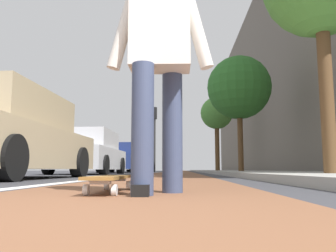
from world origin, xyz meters
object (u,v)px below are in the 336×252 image
skater_person (159,52)px  traffic_light (155,127)px  parked_car_mid (88,154)px  street_tree_mid (239,88)px  parked_car_far (121,159)px  street_tree_far (217,114)px  parked_car_near (2,137)px  skateboard (110,179)px  parked_car_end (137,162)px

skater_person → traffic_light: (20.65, 1.67, 2.06)m
parked_car_mid → street_tree_mid: 6.35m
skater_person → parked_car_far: bearing=10.9°
parked_car_far → street_tree_far: bearing=-51.6°
parked_car_far → street_tree_far: street_tree_far is taller
parked_car_near → skateboard: bearing=-142.4°
street_tree_mid → skater_person: bearing=167.8°
parked_car_mid → traffic_light: size_ratio=0.96×
parked_car_mid → traffic_light: traffic_light is taller
street_tree_mid → parked_car_far: bearing=50.6°
parked_car_end → traffic_light: traffic_light is taller
parked_car_near → parked_car_far: bearing=0.4°
parked_car_far → skater_person: bearing=-169.1°
parked_car_mid → street_tree_far: street_tree_far is taller
parked_car_far → parked_car_end: 6.08m
skateboard → parked_car_end: (21.58, 2.61, 0.60)m
parked_car_mid → street_tree_mid: size_ratio=0.90×
parked_car_mid → street_tree_mid: (1.84, -5.45, 2.68)m
parked_car_near → parked_car_mid: size_ratio=1.06×
parked_car_near → parked_car_far: 12.16m
skater_person → parked_car_end: size_ratio=0.40×
parked_car_end → street_tree_far: 6.44m
street_tree_mid → street_tree_far: size_ratio=0.96×
skater_person → skateboard: bearing=66.7°
skater_person → parked_car_mid: skater_person is taller
skater_person → street_tree_mid: street_tree_mid is taller
parked_car_end → skateboard: bearing=-173.1°
parked_car_far → traffic_light: size_ratio=1.02×
street_tree_far → parked_car_far: bearing=128.4°
street_tree_far → parked_car_end: bearing=71.7°
skater_person → parked_car_near: bearing=39.9°
skater_person → street_tree_far: 20.29m
skater_person → parked_car_end: 21.93m
parked_car_end → street_tree_far: street_tree_far is taller
traffic_light → parked_car_far: bearing=165.0°
skater_person → traffic_light: 20.82m
skateboard → skater_person: (-0.15, -0.35, 0.84)m
parked_car_near → traffic_light: 17.36m
skater_person → parked_car_end: (21.73, 2.96, -0.24)m
traffic_light → street_tree_far: 4.22m
skater_person → parked_car_far: 15.93m
parked_car_end → street_tree_far: bearing=-108.3°
parked_car_mid → traffic_light: 11.62m
traffic_light → street_tree_mid: size_ratio=0.94×
street_tree_mid → parked_car_near: bearing=145.3°
parked_car_near → parked_car_mid: bearing=1.1°
traffic_light → street_tree_far: size_ratio=0.89×
skateboard → parked_car_far: size_ratio=0.19×
skater_person → parked_car_mid: (9.34, 3.03, -0.24)m
skateboard → parked_car_near: parked_car_near is taller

